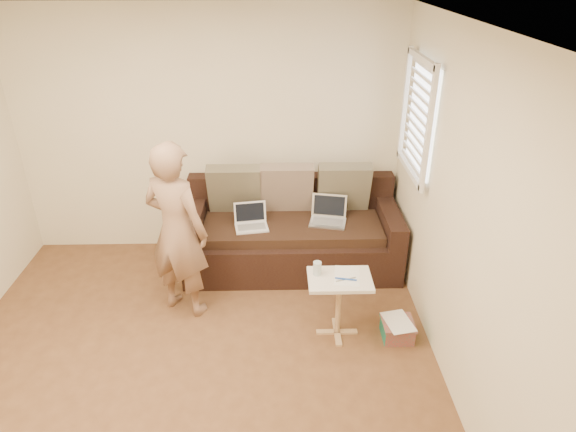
# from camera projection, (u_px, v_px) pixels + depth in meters

# --- Properties ---
(floor) EXTENTS (4.50, 4.50, 0.00)m
(floor) POSITION_uv_depth(u_px,v_px,m) (188.00, 392.00, 3.88)
(floor) COLOR #55361F
(floor) RESTS_ON ground
(ceiling) EXTENTS (4.50, 4.50, 0.00)m
(ceiling) POSITION_uv_depth(u_px,v_px,m) (144.00, 35.00, 2.68)
(ceiling) COLOR white
(ceiling) RESTS_ON wall_back
(wall_back) EXTENTS (4.00, 0.00, 4.00)m
(wall_back) POSITION_uv_depth(u_px,v_px,m) (209.00, 135.00, 5.28)
(wall_back) COLOR beige
(wall_back) RESTS_ON ground
(wall_right) EXTENTS (0.00, 4.50, 4.50)m
(wall_right) POSITION_uv_depth(u_px,v_px,m) (476.00, 242.00, 3.32)
(wall_right) COLOR beige
(wall_right) RESTS_ON ground
(window_blinds) EXTENTS (0.12, 0.88, 1.08)m
(window_blinds) POSITION_uv_depth(u_px,v_px,m) (418.00, 117.00, 4.47)
(window_blinds) COLOR white
(window_blinds) RESTS_ON wall_right
(sofa) EXTENTS (2.20, 0.95, 0.85)m
(sofa) POSITION_uv_depth(u_px,v_px,m) (292.00, 230.00, 5.28)
(sofa) COLOR black
(sofa) RESTS_ON ground
(pillow_left) EXTENTS (0.55, 0.29, 0.57)m
(pillow_left) POSITION_uv_depth(u_px,v_px,m) (234.00, 189.00, 5.30)
(pillow_left) COLOR brown
(pillow_left) RESTS_ON sofa
(pillow_mid) EXTENTS (0.55, 0.27, 0.57)m
(pillow_mid) POSITION_uv_depth(u_px,v_px,m) (287.00, 188.00, 5.32)
(pillow_mid) COLOR #776055
(pillow_mid) RESTS_ON sofa
(pillow_right) EXTENTS (0.55, 0.28, 0.57)m
(pillow_right) POSITION_uv_depth(u_px,v_px,m) (344.00, 187.00, 5.34)
(pillow_right) COLOR brown
(pillow_right) RESTS_ON sofa
(laptop_silver) EXTENTS (0.41, 0.33, 0.24)m
(laptop_silver) POSITION_uv_depth(u_px,v_px,m) (328.00, 223.00, 5.20)
(laptop_silver) COLOR #B7BABC
(laptop_silver) RESTS_ON sofa
(laptop_white) EXTENTS (0.36, 0.28, 0.24)m
(laptop_white) POSITION_uv_depth(u_px,v_px,m) (252.00, 228.00, 5.10)
(laptop_white) COLOR white
(laptop_white) RESTS_ON sofa
(person) EXTENTS (0.72, 0.63, 1.66)m
(person) POSITION_uv_depth(u_px,v_px,m) (177.00, 231.00, 4.42)
(person) COLOR brown
(person) RESTS_ON ground
(side_table) EXTENTS (0.53, 0.37, 0.58)m
(side_table) POSITION_uv_depth(u_px,v_px,m) (338.00, 306.00, 4.34)
(side_table) COLOR silver
(side_table) RESTS_ON ground
(drinking_glass) EXTENTS (0.07, 0.07, 0.12)m
(drinking_glass) POSITION_uv_depth(u_px,v_px,m) (317.00, 268.00, 4.23)
(drinking_glass) COLOR silver
(drinking_glass) RESTS_ON side_table
(scissors) EXTENTS (0.19, 0.13, 0.02)m
(scissors) POSITION_uv_depth(u_px,v_px,m) (346.00, 279.00, 4.18)
(scissors) COLOR silver
(scissors) RESTS_ON side_table
(paper_on_table) EXTENTS (0.25, 0.33, 0.00)m
(paper_on_table) POSITION_uv_depth(u_px,v_px,m) (347.00, 276.00, 4.23)
(paper_on_table) COLOR white
(paper_on_table) RESTS_ON side_table
(striped_box) EXTENTS (0.28, 0.28, 0.17)m
(striped_box) POSITION_uv_depth(u_px,v_px,m) (397.00, 329.00, 4.39)
(striped_box) COLOR red
(striped_box) RESTS_ON ground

